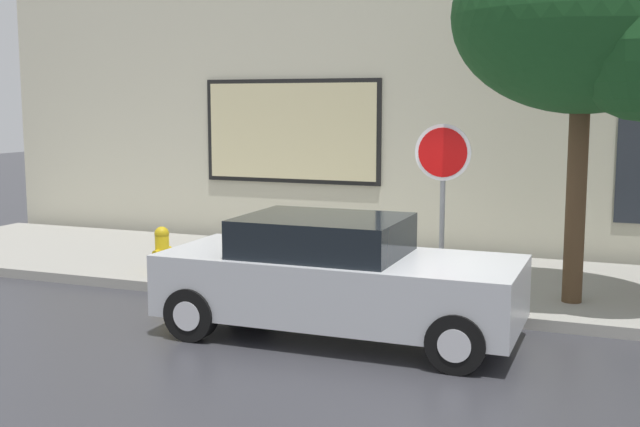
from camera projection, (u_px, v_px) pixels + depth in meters
ground_plane at (386, 339)px, 9.50m from camera, size 60.00×60.00×0.00m
sidewalk at (442, 281)px, 12.26m from camera, size 20.00×4.00×0.15m
building_facade at (475, 64)px, 14.10m from camera, size 20.00×0.67×7.00m
parked_car at (337, 278)px, 9.53m from camera, size 4.26×1.83×1.45m
fire_hydrant at (162, 250)px, 12.51m from camera, size 0.30×0.44×0.72m
street_tree at (597, 21)px, 10.03m from camera, size 3.39×2.89×5.04m
stop_sign at (443, 176)px, 10.65m from camera, size 0.76×0.10×2.37m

